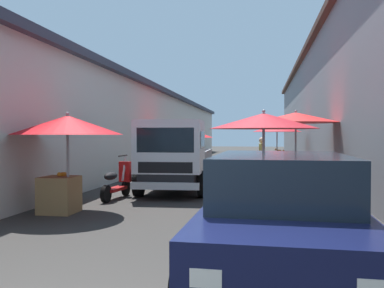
{
  "coord_description": "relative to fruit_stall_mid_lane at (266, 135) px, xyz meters",
  "views": [
    {
      "loc": [
        -2.98,
        -1.4,
        1.68
      ],
      "look_at": [
        10.02,
        0.76,
        1.4
      ],
      "focal_mm": 38.95,
      "sensor_mm": 36.0,
      "label": 1
    }
  ],
  "objects": [
    {
      "name": "fruit_stall_far_right",
      "position": [
        9.58,
        3.54,
        -0.07
      ],
      "size": [
        2.64,
        2.64,
        2.1
      ],
      "color": "#9E9EA3",
      "rests_on": "ground"
    },
    {
      "name": "hatchback_car",
      "position": [
        -3.88,
        -0.14,
        -0.94
      ],
      "size": [
        3.95,
        2.0,
        1.45
      ],
      "color": "#0F1438",
      "rests_on": "ground"
    },
    {
      "name": "ground",
      "position": [
        7.63,
        1.49,
        -1.68
      ],
      "size": [
        90.0,
        90.0,
        0.0
      ],
      "primitive_type": "plane",
      "color": "#33302D"
    },
    {
      "name": "fruit_stall_far_left",
      "position": [
        12.88,
        -0.73,
        0.12
      ],
      "size": [
        2.48,
        2.48,
        2.33
      ],
      "color": "#9E9EA3",
      "rests_on": "ground"
    },
    {
      "name": "delivery_truck",
      "position": [
        2.83,
        2.56,
        -0.64
      ],
      "size": [
        5.0,
        2.15,
        2.08
      ],
      "color": "black",
      "rests_on": "ground"
    },
    {
      "name": "fruit_stall_near_left",
      "position": [
        4.7,
        -1.0,
        0.33
      ],
      "size": [
        2.76,
        2.76,
        2.47
      ],
      "color": "#9E9EA3",
      "rests_on": "ground"
    },
    {
      "name": "fruit_stall_near_right",
      "position": [
        -0.52,
        4.21,
        -0.01
      ],
      "size": [
        2.35,
        2.35,
        2.18
      ],
      "color": "#9E9EA3",
      "rests_on": "ground"
    },
    {
      "name": "building_left_whitewash",
      "position": [
        9.88,
        8.71,
        0.39
      ],
      "size": [
        49.8,
        7.5,
        4.12
      ],
      "color": "beige",
      "rests_on": "ground"
    },
    {
      "name": "parked_scooter",
      "position": [
        1.59,
        3.84,
        -1.23
      ],
      "size": [
        1.69,
        0.39,
        1.14
      ],
      "color": "black",
      "rests_on": "ground"
    },
    {
      "name": "fruit_stall_mid_lane",
      "position": [
        0.0,
        0.0,
        0.0
      ],
      "size": [
        2.27,
        2.27,
        2.22
      ],
      "color": "#9E9EA3",
      "rests_on": "ground"
    },
    {
      "name": "vendor_by_crates",
      "position": [
        6.16,
        0.06,
        -0.76
      ],
      "size": [
        0.64,
        0.22,
        1.6
      ],
      "color": "navy",
      "rests_on": "ground"
    }
  ]
}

